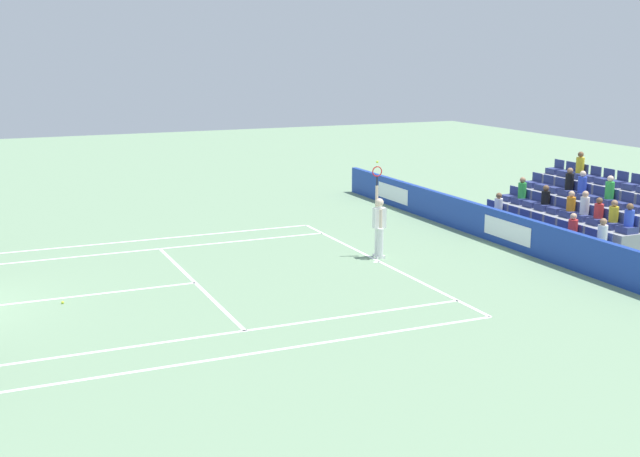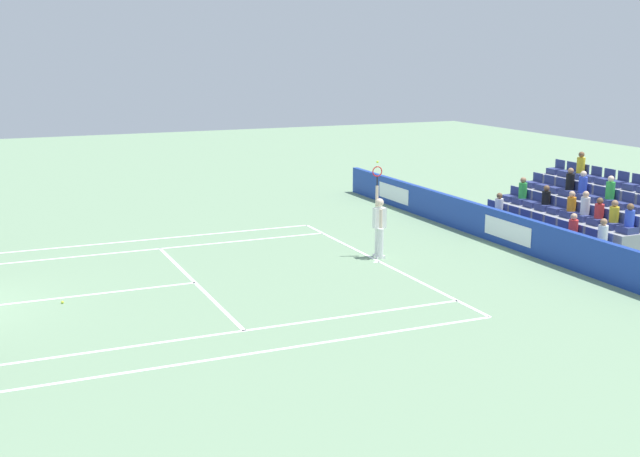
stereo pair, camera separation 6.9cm
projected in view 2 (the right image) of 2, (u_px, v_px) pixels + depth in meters
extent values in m
cube|color=white|center=(380.00, 262.00, 23.72)|extent=(10.97, 0.10, 0.01)
cube|color=white|center=(195.00, 283.00, 21.58)|extent=(8.23, 0.10, 0.01)
cube|color=white|center=(70.00, 297.00, 20.34)|extent=(0.10, 6.40, 0.01)
cube|color=white|center=(146.00, 250.00, 25.09)|extent=(0.10, 11.89, 0.01)
cube|color=white|center=(224.00, 333.00, 17.72)|extent=(0.10, 11.89, 0.01)
cube|color=white|center=(137.00, 241.00, 26.32)|extent=(0.10, 11.89, 0.01)
cube|color=white|center=(244.00, 355.00, 16.49)|extent=(0.10, 11.89, 0.01)
cube|color=white|center=(377.00, 262.00, 23.68)|extent=(0.10, 0.20, 0.01)
cube|color=#193899|center=(510.00, 230.00, 25.39)|extent=(22.08, 0.20, 1.06)
cube|color=white|center=(507.00, 231.00, 25.34)|extent=(2.35, 0.01, 0.60)
cube|color=white|center=(393.00, 193.00, 31.93)|extent=(2.35, 0.01, 0.60)
cylinder|color=white|center=(381.00, 244.00, 24.00)|extent=(0.16, 0.16, 0.90)
cylinder|color=white|center=(378.00, 242.00, 24.22)|extent=(0.16, 0.16, 0.90)
cube|color=white|center=(380.00, 257.00, 24.09)|extent=(0.14, 0.27, 0.08)
cube|color=white|center=(377.00, 255.00, 24.31)|extent=(0.14, 0.27, 0.08)
cube|color=white|center=(380.00, 218.00, 23.95)|extent=(0.25, 0.38, 0.60)
sphere|color=beige|center=(380.00, 202.00, 23.85)|extent=(0.24, 0.24, 0.24)
cylinder|color=beige|center=(377.00, 196.00, 24.02)|extent=(0.09, 0.09, 0.62)
cylinder|color=beige|center=(381.00, 219.00, 23.72)|extent=(0.09, 0.09, 0.56)
cylinder|color=black|center=(377.00, 181.00, 23.92)|extent=(0.04, 0.04, 0.28)
torus|color=red|center=(377.00, 172.00, 23.86)|extent=(0.06, 0.31, 0.31)
sphere|color=#D1E533|center=(377.00, 162.00, 23.80)|extent=(0.07, 0.07, 0.07)
cube|color=gray|center=(538.00, 237.00, 25.87)|extent=(6.20, 0.95, 0.42)
cube|color=navy|center=(601.00, 247.00, 23.31)|extent=(0.48, 0.44, 0.20)
cube|color=navy|center=(607.00, 238.00, 23.33)|extent=(0.48, 0.04, 0.30)
cube|color=navy|center=(586.00, 242.00, 23.86)|extent=(0.48, 0.44, 0.20)
cube|color=navy|center=(592.00, 233.00, 23.89)|extent=(0.48, 0.04, 0.30)
cube|color=navy|center=(571.00, 238.00, 24.42)|extent=(0.48, 0.44, 0.20)
cube|color=navy|center=(577.00, 229.00, 24.44)|extent=(0.48, 0.04, 0.30)
cube|color=navy|center=(558.00, 234.00, 24.97)|extent=(0.48, 0.44, 0.20)
cube|color=navy|center=(563.00, 225.00, 25.00)|extent=(0.48, 0.04, 0.30)
cube|color=navy|center=(544.00, 230.00, 25.53)|extent=(0.48, 0.44, 0.20)
cube|color=navy|center=(550.00, 221.00, 25.55)|extent=(0.48, 0.04, 0.30)
cube|color=navy|center=(532.00, 226.00, 26.08)|extent=(0.48, 0.44, 0.20)
cube|color=navy|center=(538.00, 218.00, 26.11)|extent=(0.48, 0.04, 0.30)
cube|color=navy|center=(520.00, 222.00, 26.64)|extent=(0.48, 0.44, 0.20)
cube|color=navy|center=(525.00, 214.00, 26.66)|extent=(0.48, 0.04, 0.30)
cube|color=navy|center=(508.00, 219.00, 27.20)|extent=(0.48, 0.44, 0.20)
cube|color=navy|center=(514.00, 211.00, 27.22)|extent=(0.48, 0.04, 0.30)
cube|color=navy|center=(497.00, 215.00, 27.75)|extent=(0.48, 0.44, 0.20)
cube|color=navy|center=(503.00, 208.00, 27.78)|extent=(0.48, 0.04, 0.30)
cube|color=navy|center=(487.00, 212.00, 28.31)|extent=(0.48, 0.44, 0.20)
cube|color=navy|center=(492.00, 204.00, 28.33)|extent=(0.48, 0.04, 0.30)
cube|color=gray|center=(562.00, 228.00, 26.20)|extent=(6.20, 0.95, 0.84)
cube|color=navy|center=(627.00, 230.00, 23.59)|extent=(0.48, 0.44, 0.20)
cube|color=navy|center=(633.00, 221.00, 23.61)|extent=(0.48, 0.04, 0.30)
cube|color=navy|center=(612.00, 225.00, 24.14)|extent=(0.48, 0.44, 0.20)
cube|color=navy|center=(618.00, 217.00, 24.17)|extent=(0.48, 0.04, 0.30)
cube|color=navy|center=(597.00, 222.00, 24.70)|extent=(0.48, 0.44, 0.20)
cube|color=navy|center=(603.00, 213.00, 24.72)|extent=(0.48, 0.04, 0.30)
cube|color=navy|center=(583.00, 218.00, 25.25)|extent=(0.48, 0.44, 0.20)
cube|color=navy|center=(589.00, 209.00, 25.28)|extent=(0.48, 0.04, 0.30)
cube|color=navy|center=(570.00, 214.00, 25.81)|extent=(0.48, 0.44, 0.20)
cube|color=navy|center=(575.00, 206.00, 25.83)|extent=(0.48, 0.04, 0.30)
cube|color=navy|center=(557.00, 211.00, 26.37)|extent=(0.48, 0.44, 0.20)
cube|color=navy|center=(562.00, 203.00, 26.39)|extent=(0.48, 0.04, 0.30)
cube|color=navy|center=(544.00, 207.00, 26.92)|extent=(0.48, 0.44, 0.20)
cube|color=navy|center=(550.00, 199.00, 26.94)|extent=(0.48, 0.04, 0.30)
cube|color=navy|center=(532.00, 204.00, 27.48)|extent=(0.48, 0.44, 0.20)
cube|color=navy|center=(538.00, 196.00, 27.50)|extent=(0.48, 0.04, 0.30)
cube|color=navy|center=(521.00, 201.00, 28.03)|extent=(0.48, 0.44, 0.20)
cube|color=navy|center=(526.00, 193.00, 28.06)|extent=(0.48, 0.04, 0.30)
cube|color=navy|center=(510.00, 198.00, 28.59)|extent=(0.48, 0.44, 0.20)
cube|color=navy|center=(515.00, 191.00, 28.61)|extent=(0.48, 0.04, 0.30)
cube|color=gray|center=(586.00, 219.00, 26.52)|extent=(6.20, 0.95, 1.26)
cube|color=navy|center=(638.00, 209.00, 24.42)|extent=(0.48, 0.44, 0.20)
cube|color=navy|center=(623.00, 206.00, 24.98)|extent=(0.48, 0.44, 0.20)
cube|color=navy|center=(628.00, 197.00, 25.00)|extent=(0.48, 0.04, 0.30)
cube|color=navy|center=(608.00, 202.00, 25.53)|extent=(0.48, 0.44, 0.20)
cube|color=navy|center=(614.00, 194.00, 25.56)|extent=(0.48, 0.04, 0.30)
cube|color=navy|center=(594.00, 199.00, 26.09)|extent=(0.48, 0.44, 0.20)
cube|color=navy|center=(600.00, 191.00, 26.11)|extent=(0.48, 0.04, 0.30)
cube|color=navy|center=(581.00, 196.00, 26.65)|extent=(0.48, 0.44, 0.20)
cube|color=navy|center=(586.00, 188.00, 26.67)|extent=(0.48, 0.04, 0.30)
cube|color=navy|center=(568.00, 193.00, 27.20)|extent=(0.48, 0.44, 0.20)
cube|color=navy|center=(573.00, 185.00, 27.22)|extent=(0.48, 0.04, 0.30)
cube|color=navy|center=(556.00, 190.00, 27.76)|extent=(0.48, 0.44, 0.20)
cube|color=navy|center=(561.00, 182.00, 27.78)|extent=(0.48, 0.04, 0.30)
cube|color=navy|center=(544.00, 187.00, 28.31)|extent=(0.48, 0.44, 0.20)
cube|color=navy|center=(549.00, 180.00, 28.34)|extent=(0.48, 0.04, 0.30)
cube|color=navy|center=(533.00, 185.00, 28.87)|extent=(0.48, 0.44, 0.20)
cube|color=navy|center=(538.00, 177.00, 28.89)|extent=(0.48, 0.04, 0.30)
cube|color=gray|center=(609.00, 211.00, 26.85)|extent=(6.20, 0.95, 1.68)
cube|color=navy|center=(632.00, 187.00, 25.81)|extent=(0.48, 0.44, 0.20)
cube|color=navy|center=(638.00, 179.00, 25.84)|extent=(0.48, 0.04, 0.30)
cube|color=navy|center=(618.00, 184.00, 26.37)|extent=(0.48, 0.44, 0.20)
cube|color=navy|center=(624.00, 176.00, 26.39)|extent=(0.48, 0.04, 0.30)
cube|color=navy|center=(605.00, 181.00, 26.93)|extent=(0.48, 0.44, 0.20)
cube|color=navy|center=(610.00, 173.00, 26.95)|extent=(0.48, 0.04, 0.30)
cube|color=navy|center=(592.00, 179.00, 27.48)|extent=(0.48, 0.44, 0.20)
cube|color=navy|center=(597.00, 171.00, 27.51)|extent=(0.48, 0.04, 0.30)
cube|color=navy|center=(579.00, 176.00, 28.04)|extent=(0.48, 0.44, 0.20)
cube|color=navy|center=(584.00, 168.00, 28.06)|extent=(0.48, 0.04, 0.30)
cube|color=navy|center=(567.00, 174.00, 28.59)|extent=(0.48, 0.44, 0.20)
cube|color=navy|center=(572.00, 166.00, 28.62)|extent=(0.48, 0.04, 0.30)
cube|color=navy|center=(555.00, 171.00, 29.15)|extent=(0.48, 0.44, 0.20)
cube|color=navy|center=(560.00, 164.00, 29.17)|extent=(0.48, 0.04, 0.30)
cylinder|color=black|center=(570.00, 182.00, 27.14)|extent=(0.28, 0.28, 0.54)
sphere|color=#9E7251|center=(571.00, 171.00, 27.06)|extent=(0.20, 0.20, 0.20)
cylinder|color=white|center=(603.00, 234.00, 23.25)|extent=(0.28, 0.28, 0.53)
sphere|color=#9E7251|center=(604.00, 222.00, 23.17)|extent=(0.20, 0.20, 0.20)
cylinder|color=yellow|center=(581.00, 165.00, 27.98)|extent=(0.28, 0.28, 0.54)
sphere|color=brown|center=(582.00, 155.00, 27.90)|extent=(0.20, 0.20, 0.20)
cylinder|color=green|center=(523.00, 191.00, 27.97)|extent=(0.28, 0.28, 0.53)
sphere|color=#9E7251|center=(523.00, 180.00, 27.90)|extent=(0.20, 0.20, 0.20)
cylinder|color=yellow|center=(614.00, 214.00, 24.09)|extent=(0.28, 0.28, 0.46)
sphere|color=#9E7251|center=(615.00, 203.00, 24.02)|extent=(0.20, 0.20, 0.20)
cylinder|color=white|center=(499.00, 205.00, 27.70)|extent=(0.28, 0.28, 0.47)
sphere|color=brown|center=(500.00, 196.00, 27.63)|extent=(0.20, 0.20, 0.20)
cylinder|color=black|center=(546.00, 198.00, 26.87)|extent=(0.28, 0.28, 0.44)
sphere|color=brown|center=(547.00, 188.00, 26.80)|extent=(0.20, 0.20, 0.20)
cylinder|color=white|center=(585.00, 206.00, 25.19)|extent=(0.28, 0.28, 0.54)
sphere|color=#D3A884|center=(586.00, 194.00, 25.12)|extent=(0.20, 0.20, 0.20)
cylinder|color=orange|center=(572.00, 204.00, 25.76)|extent=(0.28, 0.28, 0.44)
sphere|color=#D3A884|center=(572.00, 194.00, 25.69)|extent=(0.20, 0.20, 0.20)
cylinder|color=red|center=(573.00, 227.00, 24.37)|extent=(0.28, 0.28, 0.45)
sphere|color=#D3A884|center=(574.00, 217.00, 24.30)|extent=(0.20, 0.20, 0.20)
cylinder|color=blue|center=(630.00, 218.00, 23.54)|extent=(0.28, 0.28, 0.47)
sphere|color=brown|center=(631.00, 207.00, 23.46)|extent=(0.20, 0.20, 0.20)
cylinder|color=red|center=(599.00, 211.00, 24.65)|extent=(0.28, 0.28, 0.43)
sphere|color=brown|center=(600.00, 201.00, 24.58)|extent=(0.20, 0.20, 0.20)
cylinder|color=green|center=(610.00, 190.00, 25.48)|extent=(0.28, 0.28, 0.53)
sphere|color=beige|center=(611.00, 179.00, 25.40)|extent=(0.20, 0.20, 0.20)
cylinder|color=blue|center=(583.00, 185.00, 26.59)|extent=(0.28, 0.28, 0.52)
sphere|color=beige|center=(584.00, 174.00, 26.51)|extent=(0.20, 0.20, 0.20)
sphere|color=#D1E533|center=(62.00, 302.00, 19.81)|extent=(0.07, 0.07, 0.07)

